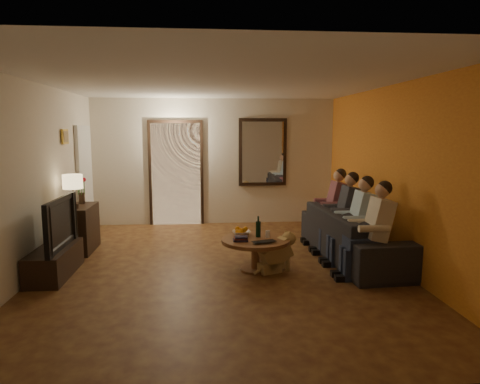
{
  "coord_description": "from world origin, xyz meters",
  "views": [
    {
      "loc": [
        -0.23,
        -5.9,
        1.95
      ],
      "look_at": [
        0.3,
        0.3,
        1.05
      ],
      "focal_mm": 32.0,
      "sensor_mm": 36.0,
      "label": 1
    }
  ],
  "objects": [
    {
      "name": "floor",
      "position": [
        0.0,
        0.0,
        0.0
      ],
      "size": [
        5.0,
        6.0,
        0.01
      ],
      "primitive_type": "cube",
      "color": "#421D12",
      "rests_on": "ground"
    },
    {
      "name": "ceiling",
      "position": [
        0.0,
        0.0,
        2.6
      ],
      "size": [
        5.0,
        6.0,
        0.01
      ],
      "primitive_type": "cube",
      "color": "white",
      "rests_on": "back_wall"
    },
    {
      "name": "back_wall",
      "position": [
        0.0,
        3.0,
        1.3
      ],
      "size": [
        5.0,
        0.02,
        2.6
      ],
      "primitive_type": "cube",
      "color": "beige",
      "rests_on": "floor"
    },
    {
      "name": "front_wall",
      "position": [
        0.0,
        -3.0,
        1.3
      ],
      "size": [
        5.0,
        0.02,
        2.6
      ],
      "primitive_type": "cube",
      "color": "beige",
      "rests_on": "floor"
    },
    {
      "name": "left_wall",
      "position": [
        -2.5,
        0.0,
        1.3
      ],
      "size": [
        0.02,
        6.0,
        2.6
      ],
      "primitive_type": "cube",
      "color": "beige",
      "rests_on": "floor"
    },
    {
      "name": "right_wall",
      "position": [
        2.5,
        0.0,
        1.3
      ],
      "size": [
        0.02,
        6.0,
        2.6
      ],
      "primitive_type": "cube",
      "color": "beige",
      "rests_on": "floor"
    },
    {
      "name": "orange_accent",
      "position": [
        2.49,
        0.0,
        1.3
      ],
      "size": [
        0.01,
        6.0,
        2.6
      ],
      "primitive_type": "cube",
      "color": "orange",
      "rests_on": "right_wall"
    },
    {
      "name": "kitchen_doorway",
      "position": [
        -0.8,
        2.98,
        1.05
      ],
      "size": [
        1.0,
        0.06,
        2.1
      ],
      "primitive_type": "cube",
      "color": "#FFE0A5",
      "rests_on": "floor"
    },
    {
      "name": "door_trim",
      "position": [
        -0.8,
        2.97,
        1.05
      ],
      "size": [
        1.12,
        0.04,
        2.22
      ],
      "primitive_type": "cube",
      "color": "black",
      "rests_on": "floor"
    },
    {
      "name": "fridge_glimpse",
      "position": [
        -0.55,
        2.98,
        0.9
      ],
      "size": [
        0.45,
        0.03,
        1.7
      ],
      "primitive_type": "cube",
      "color": "silver",
      "rests_on": "floor"
    },
    {
      "name": "mirror_frame",
      "position": [
        1.0,
        2.96,
        1.5
      ],
      "size": [
        1.0,
        0.05,
        1.4
      ],
      "primitive_type": "cube",
      "color": "black",
      "rests_on": "back_wall"
    },
    {
      "name": "mirror_glass",
      "position": [
        1.0,
        2.93,
        1.5
      ],
      "size": [
        0.86,
        0.02,
        1.26
      ],
      "primitive_type": "cube",
      "color": "white",
      "rests_on": "back_wall"
    },
    {
      "name": "white_door",
      "position": [
        -2.46,
        2.3,
        1.02
      ],
      "size": [
        0.06,
        0.85,
        2.04
      ],
      "primitive_type": "cube",
      "color": "white",
      "rests_on": "floor"
    },
    {
      "name": "framed_art",
      "position": [
        -2.47,
        1.3,
        1.85
      ],
      "size": [
        0.03,
        0.28,
        0.24
      ],
      "primitive_type": "cube",
      "color": "#B28C33",
      "rests_on": "left_wall"
    },
    {
      "name": "art_canvas",
      "position": [
        -2.46,
        1.3,
        1.85
      ],
      "size": [
        0.01,
        0.22,
        0.18
      ],
      "primitive_type": "cube",
      "color": "brown",
      "rests_on": "left_wall"
    },
    {
      "name": "dresser",
      "position": [
        -2.25,
        1.06,
        0.37
      ],
      "size": [
        0.45,
        0.84,
        0.75
      ],
      "primitive_type": "cube",
      "color": "black",
      "rests_on": "floor"
    },
    {
      "name": "table_lamp",
      "position": [
        -2.25,
        0.84,
        1.02
      ],
      "size": [
        0.3,
        0.3,
        0.54
      ],
      "primitive_type": null,
      "color": "beige",
      "rests_on": "dresser"
    },
    {
      "name": "flower_vase",
      "position": [
        -2.25,
        1.28,
        0.97
      ],
      "size": [
        0.14,
        0.14,
        0.44
      ],
      "primitive_type": null,
      "color": "red",
      "rests_on": "dresser"
    },
    {
      "name": "tv_stand",
      "position": [
        -2.25,
        -0.14,
        0.19
      ],
      "size": [
        0.45,
        1.16,
        0.39
      ],
      "primitive_type": "cube",
      "color": "black",
      "rests_on": "floor"
    },
    {
      "name": "tv",
      "position": [
        -2.25,
        -0.14,
        0.73
      ],
      "size": [
        1.18,
        0.16,
        0.68
      ],
      "primitive_type": "imported",
      "rotation": [
        0.0,
        0.0,
        1.57
      ],
      "color": "black",
      "rests_on": "tv_stand"
    },
    {
      "name": "sofa",
      "position": [
        2.09,
        0.3,
        0.37
      ],
      "size": [
        2.6,
        1.14,
        0.74
      ],
      "primitive_type": "imported",
      "rotation": [
        0.0,
        0.0,
        1.63
      ],
      "color": "black",
      "rests_on": "floor"
    },
    {
      "name": "person_a",
      "position": [
        1.99,
        -0.6,
        0.6
      ],
      "size": [
        0.6,
        0.4,
        1.2
      ],
      "primitive_type": null,
      "color": "tan",
      "rests_on": "sofa"
    },
    {
      "name": "person_b",
      "position": [
        1.99,
        0.0,
        0.6
      ],
      "size": [
        0.6,
        0.4,
        1.2
      ],
      "primitive_type": null,
      "color": "tan",
      "rests_on": "sofa"
    },
    {
      "name": "person_c",
      "position": [
        1.99,
        0.6,
        0.6
      ],
      "size": [
        0.6,
        0.4,
        1.2
      ],
      "primitive_type": null,
      "color": "tan",
      "rests_on": "sofa"
    },
    {
      "name": "person_d",
      "position": [
        1.99,
        1.2,
        0.6
      ],
      "size": [
        0.6,
        0.4,
        1.2
      ],
      "primitive_type": null,
      "color": "tan",
      "rests_on": "sofa"
    },
    {
      "name": "dog",
      "position": [
        0.75,
        -0.22,
        0.28
      ],
      "size": [
        0.61,
        0.45,
        0.56
      ],
      "primitive_type": null,
      "rotation": [
        0.0,
        0.0,
        0.43
      ],
      "color": "#9A8047",
      "rests_on": "floor"
    },
    {
      "name": "coffee_table",
      "position": [
        0.48,
        -0.13,
        0.23
      ],
      "size": [
        1.19,
        1.19,
        0.45
      ],
      "primitive_type": "cylinder",
      "rotation": [
        0.0,
        0.0,
        0.3
      ],
      "color": "brown",
      "rests_on": "floor"
    },
    {
      "name": "bowl",
      "position": [
        0.3,
        0.09,
        0.48
      ],
      "size": [
        0.26,
        0.26,
        0.06
      ],
      "primitive_type": "imported",
      "color": "white",
      "rests_on": "coffee_table"
    },
    {
      "name": "oranges",
      "position": [
        0.3,
        0.09,
        0.55
      ],
      "size": [
        0.2,
        0.2,
        0.08
      ],
      "primitive_type": null,
      "color": "orange",
      "rests_on": "bowl"
    },
    {
      "name": "wine_bottle",
      "position": [
        0.53,
        -0.03,
        0.6
      ],
      "size": [
        0.07,
        0.07,
        0.31
      ],
      "primitive_type": null,
      "color": "black",
      "rests_on": "coffee_table"
    },
    {
      "name": "wine_glass",
      "position": [
        0.66,
        -0.08,
        0.5
      ],
      "size": [
        0.06,
        0.06,
        0.1
      ],
      "primitive_type": "cylinder",
      "color": "silver",
      "rests_on": "coffee_table"
    },
    {
      "name": "book_stack",
      "position": [
        0.26,
        -0.23,
        0.48
      ],
      "size": [
        0.2,
        0.15,
        0.07
      ],
      "primitive_type": null,
      "color": "black",
      "rests_on": "coffee_table"
    },
    {
      "name": "laptop",
      "position": [
        0.58,
        -0.41,
        0.46
      ],
      "size": [
        0.38,
        0.3,
        0.03
      ],
      "primitive_type": "imported",
      "rotation": [
        0.0,
        0.0,
        0.3
      ],
      "color": "black",
      "rests_on": "coffee_table"
    }
  ]
}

